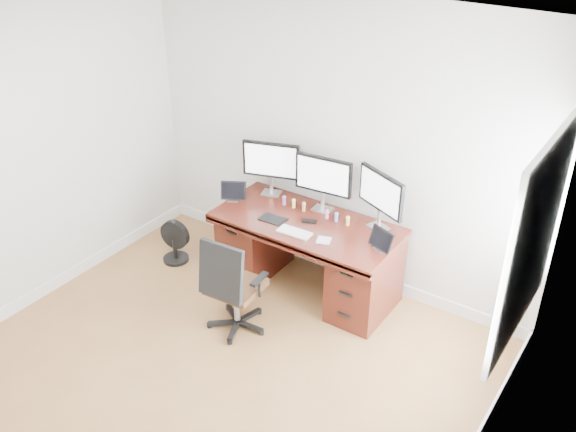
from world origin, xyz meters
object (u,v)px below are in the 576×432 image
Objects in this scene: floor_fan at (174,242)px; desk at (308,253)px; office_chair at (233,300)px; keyboard at (295,232)px; monitor_center at (323,177)px.

desk is at bearing 5.69° from floor_fan.
office_chair is 0.79m from keyboard.
floor_fan is at bearing -165.75° from desk.
monitor_center reaches higher than desk.
floor_fan is 1.73m from monitor_center.
monitor_center reaches higher than office_chair.
keyboard is (0.02, -0.49, -0.33)m from monitor_center.
monitor_center is (0.20, 1.10, 0.78)m from office_chair.
desk is 0.72m from monitor_center.
desk is 0.44m from keyboard.
keyboard is at bearing 65.71° from office_chair.
desk is 1.82× the size of office_chair.
monitor_center is 0.59m from keyboard.
office_chair reaches higher than floor_fan.
office_chair is at bearing -105.89° from monitor_center.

